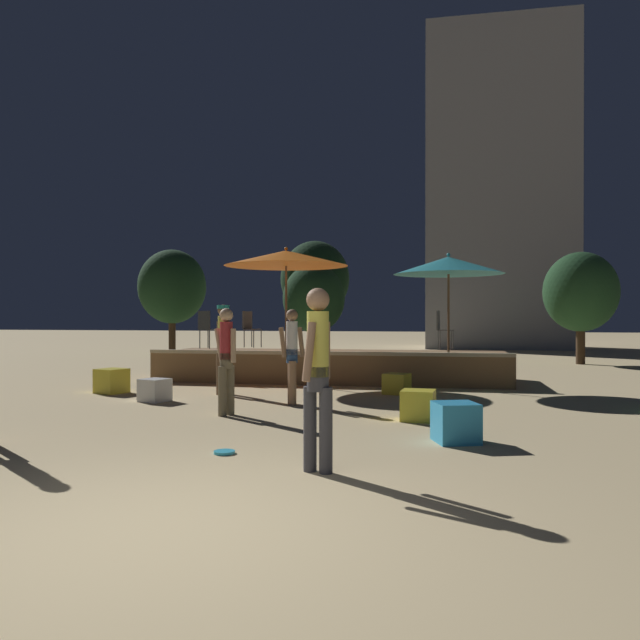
# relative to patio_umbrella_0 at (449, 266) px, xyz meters

# --- Properties ---
(ground_plane) EXTENTS (120.00, 120.00, 0.00)m
(ground_plane) POSITION_rel_patio_umbrella_0_xyz_m (-2.10, -9.45, -2.60)
(ground_plane) COLOR #D1B784
(wooden_deck) EXTENTS (8.15, 2.49, 0.75)m
(wooden_deck) POSITION_rel_patio_umbrella_0_xyz_m (-2.70, 1.10, -2.26)
(wooden_deck) COLOR olive
(wooden_deck) RESTS_ON ground
(patio_umbrella_0) EXTENTS (2.34, 2.34, 2.87)m
(patio_umbrella_0) POSITION_rel_patio_umbrella_0_xyz_m (0.00, 0.00, 0.00)
(patio_umbrella_0) COLOR brown
(patio_umbrella_0) RESTS_ON ground
(patio_umbrella_1) EXTENTS (2.80, 2.80, 3.09)m
(patio_umbrella_1) POSITION_rel_patio_umbrella_0_xyz_m (-3.59, 0.12, 0.23)
(patio_umbrella_1) COLOR brown
(patio_umbrella_1) RESTS_ON ground
(cube_seat_0) EXTENTS (0.51, 0.51, 0.44)m
(cube_seat_0) POSITION_rel_patio_umbrella_0_xyz_m (-0.47, -4.37, -2.38)
(cube_seat_0) COLOR yellow
(cube_seat_0) RESTS_ON ground
(cube_seat_1) EXTENTS (0.62, 0.62, 0.48)m
(cube_seat_1) POSITION_rel_patio_umbrella_0_xyz_m (0.03, -5.88, -2.36)
(cube_seat_1) COLOR #2D9EDB
(cube_seat_1) RESTS_ON ground
(cube_seat_2) EXTENTS (0.56, 0.56, 0.40)m
(cube_seat_2) POSITION_rel_patio_umbrella_0_xyz_m (-5.17, -3.21, -2.40)
(cube_seat_2) COLOR white
(cube_seat_2) RESTS_ON ground
(cube_seat_3) EXTENTS (0.56, 0.56, 0.40)m
(cube_seat_3) POSITION_rel_patio_umbrella_0_xyz_m (-1.00, -1.31, -2.40)
(cube_seat_3) COLOR yellow
(cube_seat_3) RESTS_ON ground
(cube_seat_5) EXTENTS (0.65, 0.65, 0.48)m
(cube_seat_5) POSITION_rel_patio_umbrella_0_xyz_m (-6.57, -2.23, -2.36)
(cube_seat_5) COLOR yellow
(cube_seat_5) RESTS_ON ground
(person_0) EXTENTS (0.44, 0.30, 1.64)m
(person_0) POSITION_rel_patio_umbrella_0_xyz_m (-3.38, -4.46, -1.73)
(person_0) COLOR #72664C
(person_0) RESTS_ON ground
(person_2) EXTENTS (0.45, 0.28, 1.64)m
(person_2) POSITION_rel_patio_umbrella_0_xyz_m (-2.67, -3.10, -1.73)
(person_2) COLOR #997051
(person_2) RESTS_ON ground
(person_3) EXTENTS (0.43, 0.37, 1.75)m
(person_3) POSITION_rel_patio_umbrella_0_xyz_m (-4.32, -2.01, -1.61)
(person_3) COLOR #72664C
(person_3) RESTS_ON ground
(person_4) EXTENTS (0.30, 0.49, 1.79)m
(person_4) POSITION_rel_patio_umbrella_0_xyz_m (-1.31, -7.61, -1.61)
(person_4) COLOR #3F3F47
(person_4) RESTS_ON ground
(bistro_chair_0) EXTENTS (0.44, 0.44, 0.90)m
(bistro_chair_0) POSITION_rel_patio_umbrella_0_xyz_m (-4.85, 1.37, -1.31)
(bistro_chair_0) COLOR #47474C
(bistro_chair_0) RESTS_ON wooden_deck
(bistro_chair_1) EXTENTS (0.41, 0.40, 0.90)m
(bistro_chair_1) POSITION_rel_patio_umbrella_0_xyz_m (-0.14, 1.17, -1.31)
(bistro_chair_1) COLOR #47474C
(bistro_chair_1) RESTS_ON wooden_deck
(bistro_chair_2) EXTENTS (0.43, 0.44, 0.90)m
(bistro_chair_2) POSITION_rel_patio_umbrella_0_xyz_m (-5.70, 0.61, -1.31)
(bistro_chair_2) COLOR #2D3338
(bistro_chair_2) RESTS_ON wooden_deck
(frisbee_disc) EXTENTS (0.24, 0.24, 0.03)m
(frisbee_disc) POSITION_rel_patio_umbrella_0_xyz_m (-2.49, -7.01, -2.58)
(frisbee_disc) COLOR #33B2D8
(frisbee_disc) RESTS_ON ground
(background_tree_0) EXTENTS (2.25, 2.25, 3.42)m
(background_tree_0) POSITION_rel_patio_umbrella_0_xyz_m (-4.70, 8.53, -0.44)
(background_tree_0) COLOR #3D2B1C
(background_tree_0) RESTS_ON ground
(background_tree_1) EXTENTS (2.31, 2.31, 3.58)m
(background_tree_1) POSITION_rel_patio_umbrella_0_xyz_m (4.20, 7.56, -0.30)
(background_tree_1) COLOR #3D2B1C
(background_tree_1) RESTS_ON ground
(background_tree_2) EXTENTS (2.76, 2.76, 4.56)m
(background_tree_2) POSITION_rel_patio_umbrella_0_xyz_m (-5.16, 10.98, 0.42)
(background_tree_2) COLOR #3D2B1C
(background_tree_2) RESTS_ON ground
(background_tree_3) EXTENTS (2.71, 2.71, 4.22)m
(background_tree_3) POSITION_rel_patio_umbrella_0_xyz_m (-10.83, 9.95, 0.12)
(background_tree_3) COLOR #3D2B1C
(background_tree_3) RESTS_ON ground
(distant_building) EXTENTS (6.92, 4.49, 15.36)m
(distant_building) POSITION_rel_patio_umbrella_0_xyz_m (2.55, 18.07, 5.08)
(distant_building) COLOR gray
(distant_building) RESTS_ON ground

